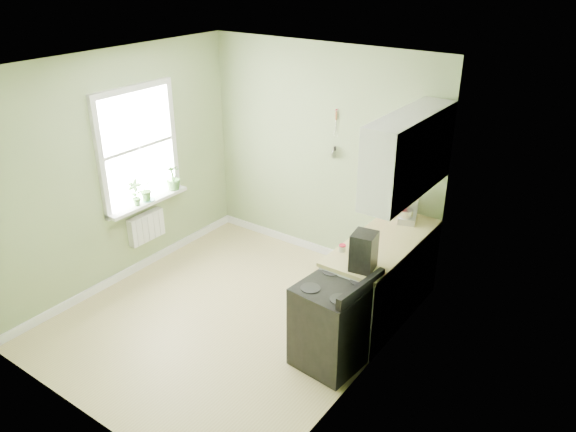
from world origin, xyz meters
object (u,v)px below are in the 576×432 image
Objects in this scene: kettle at (390,207)px; coffee_maker at (363,252)px; stand_mixer at (409,207)px; stove at (334,323)px.

kettle is 1.30m from coffee_maker.
stand_mixer is 1.22m from coffee_maker.
coffee_maker is at bearing 71.73° from stove.
stand_mixer is at bearing -7.23° from kettle.
stand_mixer is at bearing 94.38° from coffee_maker.
kettle is (-0.23, 1.56, 0.57)m from stove.
stove is 5.48× the size of kettle.
stove is 1.66m from stand_mixer.
kettle reaches higher than stove.
coffee_maker is at bearing -75.18° from kettle.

